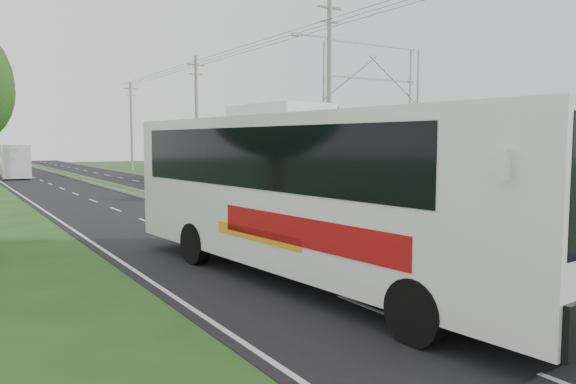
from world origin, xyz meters
TOP-DOWN VIEW (x-y plane):
  - ground at (0.00, 0.00)m, footprint 180.00×180.00m
  - road_asphalt at (0.00, 20.00)m, footprint 14.00×160.00m
  - median_strip at (0.00, 20.00)m, footprint 1.20×160.00m
  - lane_edge_left at (-6.70, 20.00)m, footprint 0.12×160.00m
  - lane_edge_right at (6.70, 20.00)m, footprint 0.12×160.00m
  - shop_mid at (14.00, 22.00)m, footprint 7.60×10.60m
  - shop_far at (14.00, 36.00)m, footprint 8.60×11.60m
  - palm_verge_b at (9.40, 12.00)m, footprint 2.40×2.40m
  - palm_verge_c at (8.80, 19.00)m, footprint 2.40×2.40m
  - palm_verge_d at (9.30, 28.00)m, footprint 2.40×2.40m
  - palm_behind_shop at (17.50, 15.00)m, footprint 2.40×2.40m
  - utility_pole_b at (8.47, 18.00)m, footprint 3.20×0.28m
  - utility_pole_c at (8.50, 38.00)m, footprint 1.60×0.28m
  - utility_pole_d at (8.50, 58.00)m, footprint 1.60×0.28m
  - billboard_lattice at (22.00, 30.00)m, footprint 10.18×1.18m
  - coach_bus_main at (-3.32, 2.41)m, footprint 4.14×14.00m
  - coach_bus_far at (-4.96, 51.73)m, footprint 2.94×10.99m
  - motorcyclist at (-1.85, 4.89)m, footprint 1.95×1.19m

SIDE VIEW (x-z plane):
  - ground at x=0.00m, z-range 0.00..0.00m
  - lane_edge_left at x=-6.70m, z-range 0.00..0.00m
  - lane_edge_right at x=6.70m, z-range 0.00..0.00m
  - road_asphalt at x=0.00m, z-range 0.00..0.02m
  - median_strip at x=0.00m, z-range 0.01..0.20m
  - motorcyclist at x=-1.85m, z-range -0.32..1.82m
  - coach_bus_far at x=-4.96m, z-range 0.21..3.38m
  - shop_mid at x=14.00m, z-range 0.02..3.69m
  - shop_far at x=14.00m, z-range 0.02..3.84m
  - coach_bus_main at x=-3.32m, z-range 0.22..4.68m
  - palm_verge_b at x=9.40m, z-range 1.83..6.88m
  - palm_verge_d at x=9.30m, z-range 1.92..7.17m
  - palm_behind_shop at x=17.50m, z-range 2.11..7.76m
  - palm_verge_c at x=8.80m, z-range 2.20..8.05m
  - utility_pole_d at x=8.50m, z-range 0.17..10.67m
  - utility_pole_c at x=8.50m, z-range 0.17..11.17m
  - utility_pole_b at x=8.47m, z-range 0.26..12.26m
  - billboard_lattice at x=22.00m, z-range 0.79..12.86m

